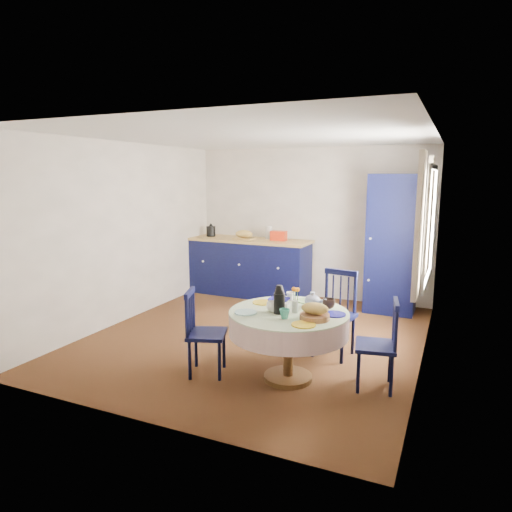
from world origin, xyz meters
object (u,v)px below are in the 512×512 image
Objects in this scene: dining_table at (289,323)px; chair_left at (203,332)px; chair_far at (335,313)px; mug_b at (285,314)px; mug_c at (329,303)px; cobalt_bowl at (279,301)px; pantry_cabinet at (392,244)px; chair_right at (380,344)px; mug_a at (273,307)px; mug_d at (291,296)px; kitchen_counter at (248,266)px.

chair_left is at bearing -166.25° from dining_table.
chair_far reaches higher than mug_b.
mug_c is 0.52m from cobalt_bowl.
chair_right is at bearing -84.35° from pantry_cabinet.
dining_table is (-0.59, -2.85, -0.44)m from pantry_cabinet.
dining_table is at bearing -87.79° from chair_right.
mug_b is at bearing -42.21° from mug_a.
mug_b is (0.03, -0.23, 0.16)m from dining_table.
chair_right is 0.63m from mug_c.
dining_table is 0.44m from mug_d.
mug_b reaches higher than mug_d.
mug_c is (0.47, 0.33, -0.00)m from mug_a.
mug_a is at bearing -104.91° from chair_far.
dining_table reaches higher than chair_far.
chair_far reaches higher than cobalt_bowl.
chair_left is 3.99× the size of cobalt_bowl.
chair_left is 7.06× the size of mug_c.
pantry_cabinet is 3.14m from mug_b.
mug_c is at bearing 59.84° from mug_b.
chair_left is at bearing -140.63° from mug_d.
dining_table is 11.84× the size of mug_b.
mug_a is at bearing 137.79° from mug_b.
mug_a is at bearing -59.60° from kitchen_counter.
pantry_cabinet reaches higher than mug_c.
chair_right is at bearing -44.37° from kitchen_counter.
mug_c is at bearing 39.78° from dining_table.
pantry_cabinet is at bearing 73.65° from mug_d.
dining_table reaches higher than cobalt_bowl.
mug_c is 1.29× the size of mug_d.
mug_d is at bearing -106.34° from pantry_cabinet.
kitchen_counter is 2.46× the size of chair_left.
cobalt_bowl is at bearing -102.37° from chair_right.
kitchen_counter is at bearing 121.96° from dining_table.
mug_b is (-0.56, -3.08, -0.27)m from pantry_cabinet.
mug_c reaches higher than mug_d.
chair_right is 0.97m from mug_b.
cobalt_bowl is at bearing -106.77° from pantry_cabinet.
chair_far is at bearing -99.72° from pantry_cabinet.
pantry_cabinet is 2.75m from cobalt_bowl.
mug_c is at bearing -15.39° from mug_d.
chair_right is 6.90× the size of mug_a.
cobalt_bowl is at bearing 99.42° from mug_a.
mug_c is at bearing -87.86° from chair_left.
chair_right is (0.61, -0.66, -0.04)m from chair_far.
mug_c is (-0.53, 0.08, 0.32)m from chair_right.
pantry_cabinet is at bearing -45.32° from chair_left.
pantry_cabinet is 9.25× the size of cobalt_bowl.
cobalt_bowl is at bearing -175.64° from mug_c.
mug_a is 0.25m from mug_b.
mug_a is at bearing -144.90° from mug_c.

